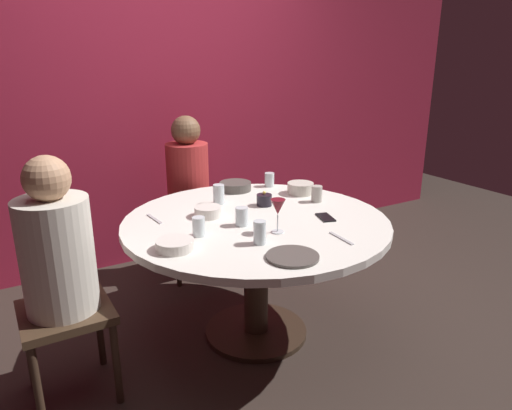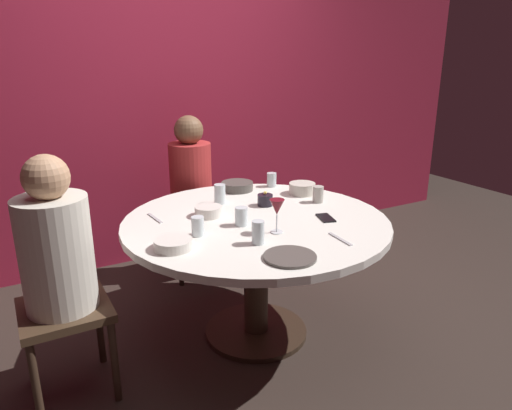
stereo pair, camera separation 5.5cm
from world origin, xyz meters
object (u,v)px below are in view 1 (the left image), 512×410
at_px(candle_holder, 264,200).
at_px(cup_by_left_diner, 219,194).
at_px(dining_table, 256,241).
at_px(wine_glass, 278,208).
at_px(seated_diner_left, 57,256).
at_px(seated_diner_back, 188,179).
at_px(cup_far_edge, 260,232).
at_px(cup_by_right_diner, 269,180).
at_px(bowl_serving_large, 300,188).
at_px(dinner_plate, 293,256).
at_px(bowl_salad_center, 208,212).
at_px(cup_beside_wine, 199,227).
at_px(bowl_sauce_side, 235,186).
at_px(cup_near_candle, 242,216).
at_px(cup_center_front, 317,194).
at_px(bowl_small_white, 175,245).
at_px(cell_phone, 325,217).

relative_size(candle_holder, cup_by_left_diner, 0.77).
bearing_deg(dining_table, wine_glass, -92.39).
height_order(seated_diner_left, seated_diner_back, seated_diner_left).
distance_m(candle_holder, cup_far_edge, 0.59).
xyz_separation_m(seated_diner_left, wine_glass, (1.02, -0.23, 0.12)).
height_order(wine_glass, cup_by_right_diner, wine_glass).
distance_m(bowl_serving_large, cup_by_left_diner, 0.56).
xyz_separation_m(bowl_serving_large, cup_by_right_diner, (-0.08, 0.25, 0.01)).
height_order(candle_holder, dinner_plate, candle_holder).
bearing_deg(candle_holder, bowl_salad_center, -178.48).
relative_size(cup_by_right_diner, cup_beside_wine, 0.96).
height_order(seated_diner_back, dinner_plate, seated_diner_back).
relative_size(dining_table, seated_diner_back, 1.24).
relative_size(candle_holder, bowl_salad_center, 0.60).
xyz_separation_m(dinner_plate, cup_beside_wine, (-0.25, 0.46, 0.04)).
bearing_deg(seated_diner_back, dining_table, 0.00).
bearing_deg(wine_glass, cup_far_edge, -152.15).
distance_m(candle_holder, bowl_sauce_side, 0.38).
height_order(cup_near_candle, cup_far_edge, cup_far_edge).
distance_m(seated_diner_back, dinner_plate, 1.50).
relative_size(cup_near_candle, cup_beside_wine, 1.01).
relative_size(candle_holder, cup_center_front, 0.92).
xyz_separation_m(seated_diner_back, bowl_salad_center, (-0.21, -0.79, 0.02)).
bearing_deg(cup_far_edge, dining_table, 62.33).
bearing_deg(dinner_plate, cup_center_front, 45.43).
distance_m(seated_diner_left, cup_far_edge, 0.92).
distance_m(wine_glass, cup_by_right_diner, 0.87).
bearing_deg(seated_diner_back, cup_far_edge, -7.34).
xyz_separation_m(seated_diner_back, bowl_serving_large, (0.50, -0.69, 0.03)).
relative_size(bowl_salad_center, cup_by_right_diner, 1.62).
xyz_separation_m(seated_diner_left, bowl_small_white, (0.49, -0.17, 0.01)).
bearing_deg(candle_holder, bowl_sauce_side, 89.26).
height_order(cell_phone, bowl_serving_large, bowl_serving_large).
height_order(bowl_salad_center, cup_center_front, cup_center_front).
xyz_separation_m(wine_glass, cup_near_candle, (-0.11, 0.18, -0.08)).
bearing_deg(cell_phone, cup_by_right_diner, 100.25).
height_order(seated_diner_left, cup_near_candle, seated_diner_left).
xyz_separation_m(bowl_salad_center, cup_near_candle, (0.09, -0.22, 0.02)).
distance_m(wine_glass, cup_by_left_diner, 0.59).
bearing_deg(seated_diner_left, cup_by_right_diner, 20.01).
bearing_deg(cup_beside_wine, cup_center_front, 10.33).
bearing_deg(cell_phone, cup_near_candle, -179.93).
bearing_deg(dining_table, bowl_salad_center, 140.83).
bearing_deg(cup_far_edge, bowl_sauce_side, 69.08).
xyz_separation_m(dining_table, cup_near_candle, (-0.12, -0.05, 0.18)).
relative_size(bowl_salad_center, bowl_small_white, 0.85).
height_order(seated_diner_left, bowl_salad_center, seated_diner_left).
bearing_deg(seated_diner_back, cup_beside_wine, -19.81).
xyz_separation_m(dinner_plate, cup_by_left_diner, (0.07, 0.88, 0.05)).
relative_size(dinner_plate, cell_phone, 1.71).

